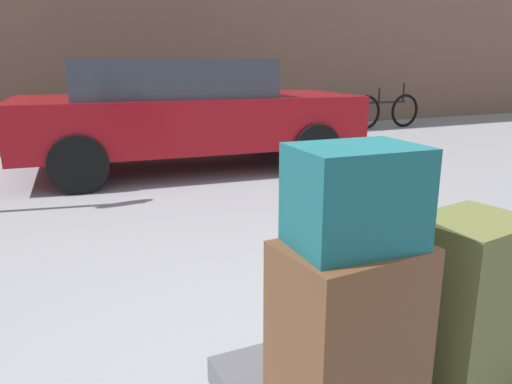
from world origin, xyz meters
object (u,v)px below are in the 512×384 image
Objects in this scene: parked_car at (184,111)px; bicycle_leaning at (386,111)px; duffel_bag_teal_topmost_pile at (355,197)px; bollard_kerb_mid at (303,121)px; suitcase_navy_front_right at (422,305)px; suitcase_olive_rear_left at (465,307)px; bollard_kerb_near at (233,125)px; suitcase_brown_front_left at (347,349)px.

parked_car reaches higher than bicycle_leaning.
bollard_kerb_mid is (3.83, 6.81, -0.70)m from duffel_bag_teal_topmost_pile.
bicycle_leaning is at bearing 58.39° from suitcase_navy_front_right.
duffel_bag_teal_topmost_pile is 5.44m from parked_car.
bicycle_leaning is 2.63m from bollard_kerb_mid.
parked_car is at bearing 73.86° from suitcase_olive_rear_left.
bollard_kerb_near is (2.45, 6.81, -0.70)m from duffel_bag_teal_topmost_pile.
suitcase_brown_front_left is 0.83× the size of bollard_kerb_near.
bollard_kerb_near is at bearing 180.00° from bollard_kerb_mid.
parked_car is at bearing 81.04° from duffel_bag_teal_topmost_pile.
parked_car reaches higher than bollard_kerb_mid.
suitcase_brown_front_left reaches higher than bollard_kerb_near.
suitcase_olive_rear_left is at bearing -106.31° from bollard_kerb_near.
duffel_bag_teal_topmost_pile is (-0.47, -0.04, 0.42)m from suitcase_olive_rear_left.
suitcase_brown_front_left is 7.82m from bollard_kerb_mid.
suitcase_brown_front_left reaches higher than suitcase_navy_front_right.
parked_car is 2.02m from bollard_kerb_near.
bicycle_leaning is at bearing 16.77° from bollard_kerb_mid.
suitcase_olive_rear_left reaches higher than bollard_kerb_near.
suitcase_olive_rear_left reaches higher than bollard_kerb_mid.
parked_car is (0.58, 4.97, 0.28)m from suitcase_navy_front_right.
suitcase_brown_front_left is 7.24m from bollard_kerb_near.
bicycle_leaning is 2.50× the size of bollard_kerb_near.
parked_car is 3.09m from bollard_kerb_mid.
bollard_kerb_mid is (3.25, 6.48, -0.13)m from suitcase_navy_front_right.
suitcase_olive_rear_left is at bearing -127.99° from bicycle_leaning.
suitcase_navy_front_right is 0.12× the size of parked_car.
bollard_kerb_mid is (1.38, 0.00, 0.00)m from bollard_kerb_near.
bicycle_leaning is 2.50× the size of bollard_kerb_mid.
duffel_bag_teal_topmost_pile reaches higher than suitcase_olive_rear_left.
parked_car reaches higher than duffel_bag_teal_topmost_pile.
bicycle_leaning is at bearing 11.02° from bollard_kerb_near.
bollard_kerb_near is at bearing 65.03° from suitcase_olive_rear_left.
suitcase_olive_rear_left is at bearing -104.09° from suitcase_navy_front_right.
bollard_kerb_mid reaches higher than suitcase_navy_front_right.
suitcase_olive_rear_left is at bearing -116.40° from bollard_kerb_mid.
suitcase_brown_front_left is at bearing -143.69° from suitcase_navy_front_right.
suitcase_olive_rear_left is at bearing -97.49° from parked_car.
suitcase_navy_front_right is 1.71× the size of duffel_bag_teal_topmost_pile.
suitcase_brown_front_left is at bearing -102.38° from parked_car.
suitcase_olive_rear_left is at bearing 1.06° from suitcase_brown_front_left.
duffel_bag_teal_topmost_pile is at bearing 176.51° from suitcase_olive_rear_left.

